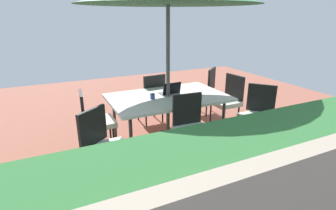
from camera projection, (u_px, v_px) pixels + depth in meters
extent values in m
cube|color=#935442|center=(168.00, 139.00, 4.52)|extent=(10.00, 10.00, 0.02)
cube|color=#2D6633|center=(276.00, 184.00, 2.38)|extent=(6.30, 0.74, 1.13)
cube|color=white|center=(168.00, 97.00, 4.28)|extent=(1.89, 1.21, 0.04)
cylinder|color=#333333|center=(195.00, 104.00, 5.11)|extent=(0.05, 0.05, 0.72)
cylinder|color=#333333|center=(115.00, 118.00, 4.46)|extent=(0.05, 0.05, 0.72)
cylinder|color=#333333|center=(223.00, 121.00, 4.34)|extent=(0.05, 0.05, 0.72)
cylinder|color=#333333|center=(131.00, 139.00, 3.69)|extent=(0.05, 0.05, 0.72)
cylinder|color=#4C4C4C|center=(168.00, 68.00, 4.12)|extent=(0.06, 0.06, 2.45)
cylinder|color=black|center=(168.00, 137.00, 4.51)|extent=(0.44, 0.44, 0.06)
cube|color=silver|center=(225.00, 102.00, 4.83)|extent=(0.46, 0.46, 0.08)
cube|color=black|center=(235.00, 87.00, 4.85)|extent=(0.09, 0.44, 0.45)
cylinder|color=black|center=(210.00, 115.00, 4.97)|extent=(0.03, 0.03, 0.45)
cylinder|color=black|center=(224.00, 121.00, 4.68)|extent=(0.03, 0.03, 0.45)
cylinder|color=black|center=(224.00, 111.00, 5.15)|extent=(0.03, 0.03, 0.45)
cylinder|color=black|center=(238.00, 117.00, 4.86)|extent=(0.03, 0.03, 0.45)
cube|color=silver|center=(193.00, 132.00, 3.62)|extent=(0.46, 0.46, 0.08)
cube|color=black|center=(187.00, 109.00, 3.72)|extent=(0.44, 0.07, 0.45)
cylinder|color=black|center=(187.00, 157.00, 3.49)|extent=(0.03, 0.03, 0.45)
cylinder|color=black|center=(210.00, 152.00, 3.62)|extent=(0.03, 0.03, 0.45)
cylinder|color=black|center=(176.00, 145.00, 3.80)|extent=(0.03, 0.03, 0.45)
cylinder|color=black|center=(198.00, 141.00, 3.93)|extent=(0.03, 0.03, 0.45)
cube|color=silver|center=(99.00, 122.00, 3.93)|extent=(0.46, 0.46, 0.08)
cube|color=black|center=(82.00, 108.00, 3.78)|extent=(0.08, 0.44, 0.45)
cylinder|color=black|center=(114.00, 142.00, 3.92)|extent=(0.03, 0.03, 0.45)
cylinder|color=black|center=(110.00, 132.00, 4.24)|extent=(0.03, 0.03, 0.45)
cylinder|color=black|center=(89.00, 146.00, 3.80)|extent=(0.03, 0.03, 0.45)
cylinder|color=black|center=(87.00, 135.00, 4.12)|extent=(0.03, 0.03, 0.45)
cube|color=silver|center=(150.00, 98.00, 5.09)|extent=(0.46, 0.46, 0.08)
cube|color=black|center=(155.00, 87.00, 4.83)|extent=(0.44, 0.08, 0.45)
cylinder|color=black|center=(154.00, 107.00, 5.41)|extent=(0.03, 0.03, 0.45)
cylinder|color=black|center=(138.00, 110.00, 5.24)|extent=(0.03, 0.03, 0.45)
cylinder|color=black|center=(163.00, 112.00, 5.12)|extent=(0.03, 0.03, 0.45)
cylinder|color=black|center=(146.00, 115.00, 4.94)|extent=(0.03, 0.03, 0.45)
cube|color=silver|center=(108.00, 151.00, 3.12)|extent=(0.46, 0.46, 0.08)
cube|color=black|center=(93.00, 127.00, 3.13)|extent=(0.37, 0.29, 0.45)
cylinder|color=black|center=(112.00, 182.00, 2.98)|extent=(0.03, 0.03, 0.45)
cylinder|color=black|center=(130.00, 166.00, 3.28)|extent=(0.03, 0.03, 0.45)
cylinder|color=black|center=(88.00, 173.00, 3.14)|extent=(0.03, 0.03, 0.45)
cylinder|color=black|center=(108.00, 159.00, 3.44)|extent=(0.03, 0.03, 0.45)
cube|color=silver|center=(258.00, 118.00, 4.11)|extent=(0.46, 0.46, 0.08)
cube|color=black|center=(261.00, 98.00, 4.20)|extent=(0.31, 0.36, 0.45)
cylinder|color=black|center=(243.00, 136.00, 4.11)|extent=(0.03, 0.03, 0.45)
cylinder|color=black|center=(267.00, 140.00, 3.97)|extent=(0.03, 0.03, 0.45)
cylinder|color=black|center=(246.00, 127.00, 4.42)|extent=(0.03, 0.03, 0.45)
cylinder|color=black|center=(269.00, 131.00, 4.28)|extent=(0.03, 0.03, 0.45)
cube|color=silver|center=(201.00, 90.00, 5.59)|extent=(0.46, 0.46, 0.08)
cube|color=black|center=(212.00, 79.00, 5.42)|extent=(0.36, 0.31, 0.45)
cylinder|color=black|center=(196.00, 99.00, 5.90)|extent=(0.03, 0.03, 0.45)
cylinder|color=black|center=(190.00, 103.00, 5.59)|extent=(0.03, 0.03, 0.45)
cylinder|color=black|center=(211.00, 101.00, 5.76)|extent=(0.03, 0.03, 0.45)
cylinder|color=black|center=(207.00, 106.00, 5.45)|extent=(0.03, 0.03, 0.45)
cube|color=gray|center=(169.00, 93.00, 4.41)|extent=(0.33, 0.23, 0.02)
cube|color=black|center=(172.00, 88.00, 4.28)|extent=(0.32, 0.06, 0.20)
cylinder|color=#334C99|center=(153.00, 96.00, 4.13)|extent=(0.08, 0.08, 0.08)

